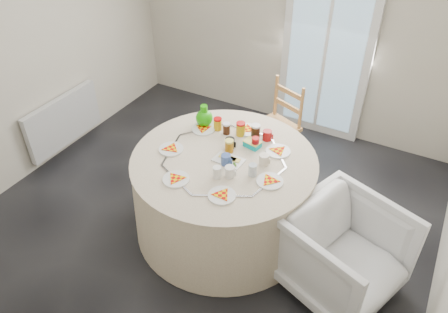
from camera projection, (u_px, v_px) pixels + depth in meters
The scene contains 14 objects.
floor at pixel (207, 217), 4.17m from camera, with size 4.00×4.00×0.00m, color black.
wall_back at pixel (296, 18), 4.78m from camera, with size 4.00×0.02×2.60m, color #BCB5A3.
wall_left at pixel (22, 47), 4.14m from camera, with size 0.02×4.00×2.60m, color #BCB5A3.
glass_door at pixel (327, 48), 4.74m from camera, with size 1.00×0.08×2.10m, color silver.
radiator at pixel (64, 121), 4.82m from camera, with size 0.07×1.00×0.55m, color silver.
table at pixel (224, 195), 3.86m from camera, with size 1.60×1.60×0.81m, color beige.
wooden_chair at pixel (275, 126), 4.57m from camera, with size 0.42×0.40×0.94m, color tan, non-canonical shape.
armchair at pixel (343, 252), 3.32m from camera, with size 0.81×0.76×0.83m, color silver.
place_settings at pixel (224, 159), 3.62m from camera, with size 1.14×1.14×0.02m, color silver, non-canonical shape.
jar_cluster at pixel (235, 134), 3.82m from camera, with size 0.48×0.24×0.14m, color brown, non-canonical shape.
butter_tub at pixel (252, 146), 3.74m from camera, with size 0.14×0.10×0.06m, color #02ADB6.
green_pitcher at pixel (204, 117), 3.96m from camera, with size 0.16×0.16×0.20m, color #1EA407, non-canonical shape.
cheese_platter at pixel (229, 162), 3.59m from camera, with size 0.25×0.16×0.03m, color white, non-canonical shape.
mugs_glasses at pixel (242, 158), 3.56m from camera, with size 0.60×0.60×0.11m, color #A1A1A1, non-canonical shape.
Camera 1 is at (1.57, -2.53, 2.98)m, focal length 35.00 mm.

